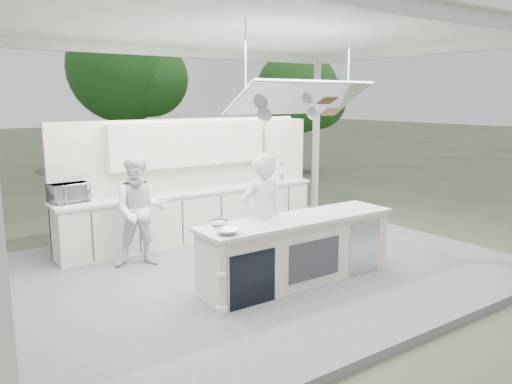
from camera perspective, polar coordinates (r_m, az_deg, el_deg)
ground at (r=8.03m, az=-0.53°, el=-9.31°), size 90.00×90.00×0.00m
stage_deck at (r=8.01m, az=-0.53°, el=-8.91°), size 8.00×6.00×0.12m
tent at (r=7.60m, az=-0.50°, el=17.98°), size 8.20×6.20×3.86m
demo_island at (r=7.25m, az=4.75°, el=-6.60°), size 3.10×0.79×0.95m
back_counter at (r=9.42m, az=-7.09°, el=-2.58°), size 5.08×0.72×0.95m
back_wall_unit at (r=9.65m, az=-5.49°, el=3.65°), size 5.05×0.48×2.25m
tree_cluster at (r=16.52m, az=-21.05°, el=11.85°), size 19.55×9.40×5.85m
head_chef at (r=7.11m, az=0.66°, el=-3.07°), size 0.70×0.48×1.87m
sous_chef at (r=8.03m, az=-13.07°, el=-2.12°), size 1.05×0.94×1.77m
toaster_oven at (r=8.69m, az=-20.67°, el=-0.05°), size 0.63×0.47×0.32m
bowl_large at (r=6.26m, az=-3.26°, el=-4.52°), size 0.38×0.38×0.07m
bowl_small at (r=6.68m, az=-4.24°, el=-3.52°), size 0.31×0.31×0.08m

